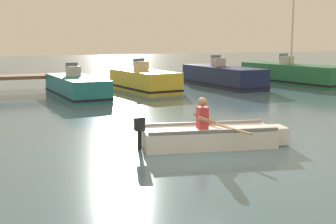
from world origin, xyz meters
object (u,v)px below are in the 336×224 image
Objects in this scene: rowboat_with_person at (211,136)px; moored_boat_navy at (222,77)px; moored_boat_teal at (76,87)px; moored_boat_yellow at (144,81)px; moored_boat_green at (293,74)px.

moored_boat_navy is (7.00, 11.78, 0.26)m from rowboat_with_person.
moored_boat_teal is 3.76m from moored_boat_yellow.
moored_boat_yellow is (2.55, 11.64, 0.22)m from rowboat_with_person.
moored_boat_navy is (4.45, 0.14, 0.04)m from moored_boat_yellow.
moored_boat_yellow is at bearing 17.68° from moored_boat_teal.
moored_boat_yellow is 0.79× the size of moored_boat_navy.
moored_boat_green is at bearing 4.74° from moored_boat_teal.
moored_boat_teal is at bearing -175.26° from moored_boat_green.
moored_boat_yellow is at bearing 179.26° from moored_boat_green.
rowboat_with_person is 11.92m from moored_boat_yellow.
moored_boat_navy reaches higher than moored_boat_teal.
rowboat_with_person is 0.63× the size of moored_boat_navy.
moored_boat_teal reaches higher than rowboat_with_person.
rowboat_with_person is 0.80× the size of moored_boat_yellow.
rowboat_with_person is 0.53× the size of moored_boat_green.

